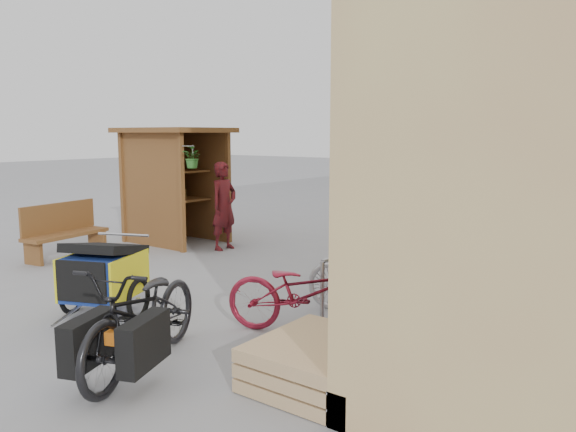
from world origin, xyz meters
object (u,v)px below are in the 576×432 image
Objects in this scene: cargo_bike at (143,316)px; child_trailer at (104,272)px; kiosk at (171,169)px; bike_7 at (468,236)px; bench at (63,230)px; bike_3 at (404,254)px; bike_0 at (306,293)px; person_kiosk at (224,206)px; bike_4 at (425,252)px; bike_6 at (464,241)px; shopping_carts at (539,216)px; bike_1 at (368,278)px; bike_2 at (392,260)px; bike_5 at (441,245)px; pallet_stack at (317,362)px.

child_trailer is at bearing 134.52° from cargo_bike.
kiosk is 1.65× the size of bike_7.
bench is 7.37m from bike_7.
bench is 1.10× the size of bike_7.
bike_3 reaches higher than child_trailer.
person_kiosk is at bearing 35.26° from bike_0.
bike_4 is 1.07× the size of bike_7.
bench reaches higher than bike_6.
bike_7 is (-0.63, -2.41, -0.13)m from shopping_carts.
shopping_carts is at bearing 45.41° from child_trailer.
bike_0 is 1.17× the size of bike_4.
shopping_carts is 2.88m from bike_6.
cargo_bike reaches higher than bike_6.
bike_3 is 2.40m from bike_7.
bike_3 is (-0.17, 1.40, 0.04)m from bike_1.
bench reaches higher than bike_2.
child_trailer is at bearing 139.27° from bike_5.
bike_2 is 1.58m from bike_5.
bike_5 is (0.85, 5.40, -0.07)m from cargo_bike.
person_kiosk is (-4.87, -4.25, 0.28)m from shopping_carts.
bike_1 reaches higher than bike_7.
bike_5 is (2.57, 4.64, -0.08)m from child_trailer.
cargo_bike reaches higher than pallet_stack.
bike_1 is 0.99× the size of bike_6.
bike_2 reaches higher than child_trailer.
bench is 5.91m from bike_0.
bike_2 is at bearing 57.46° from cargo_bike.
bike_1 is at bearing 106.16° from pallet_stack.
child_trailer is at bearing 92.59° from bike_0.
person_kiosk is 1.04× the size of bike_6.
kiosk is at bearing -145.43° from shopping_carts.
kiosk reaches higher than cargo_bike.
bike_1 is (-0.58, -6.20, -0.09)m from shopping_carts.
child_trailer is 4.85m from bike_4.
bike_5 is (0.07, 0.48, 0.04)m from bike_4.
child_trailer is 1.02× the size of bike_6.
person_kiosk reaches higher than cargo_bike.
bike_0 is at bearing -14.48° from bench.
bike_0 is at bearing -96.38° from shopping_carts.
bike_5 is at bearing 98.30° from pallet_stack.
bike_4 is at bearing -86.82° from person_kiosk.
bike_4 is (5.53, 0.32, -1.13)m from kiosk.
child_trailer is 1.06× the size of bike_4.
person_kiosk reaches higher than pallet_stack.
bike_2 is (-0.78, -5.10, -0.09)m from shopping_carts.
bike_3 reaches higher than bike_4.
kiosk is 1.31× the size of bike_2.
person_kiosk is 4.27m from bike_5.
bike_4 is at bearing -100.60° from shopping_carts.
bike_0 is 1.04m from bike_1.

